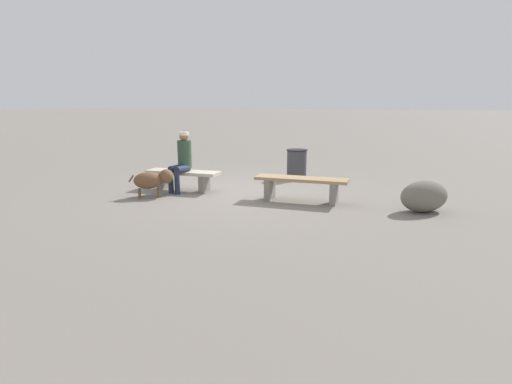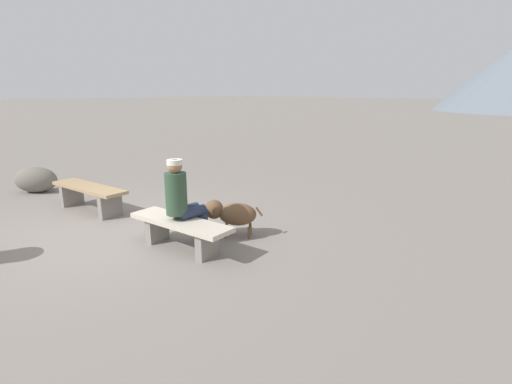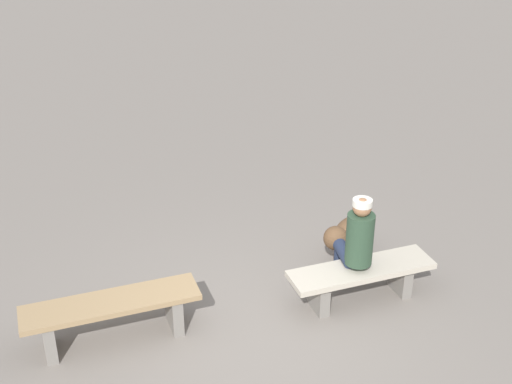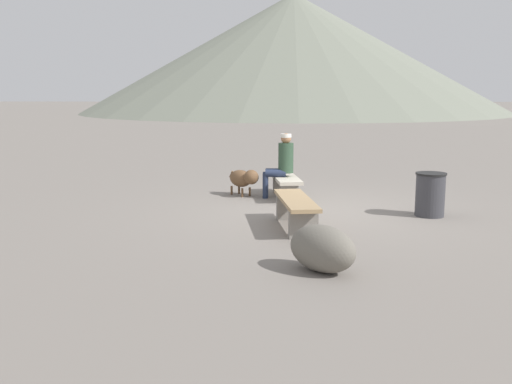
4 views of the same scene
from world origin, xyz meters
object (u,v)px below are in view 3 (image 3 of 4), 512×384
Objects in this scene: bench_left at (112,312)px; dog at (347,233)px; bench_right at (361,276)px; seated_person at (356,241)px.

bench_left is 2.43× the size of dog.
bench_right is 2.24× the size of dog.
seated_person is at bearing -3.39° from bench_left.
bench_right is 0.85m from dog.
dog is at bearing 11.02° from bench_left.
bench_right is 1.32× the size of seated_person.
bench_right is at bearing -57.53° from seated_person.
bench_left is 2.98m from dog.
bench_left is at bearing -20.81° from dog.
bench_right is (2.70, 0.14, -0.02)m from bench_left.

